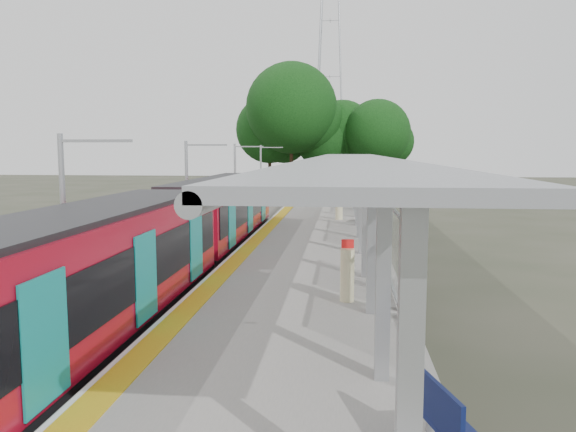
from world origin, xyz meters
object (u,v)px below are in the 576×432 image
(info_pillar_near, at_px, (347,274))
(train, at_px, (179,233))
(bench_far, at_px, (364,202))
(info_pillar_far, at_px, (339,206))
(litter_bin, at_px, (380,274))
(bench_near, at_px, (442,418))
(bench_mid, at_px, (369,214))

(info_pillar_near, bearing_deg, train, 139.87)
(bench_far, height_order, info_pillar_near, info_pillar_near)
(bench_far, relative_size, info_pillar_far, 0.87)
(litter_bin, bearing_deg, bench_far, 89.32)
(bench_near, xyz_separation_m, info_pillar_far, (-1.60, 25.04, 0.25))
(bench_mid, height_order, bench_far, bench_far)
(bench_mid, height_order, info_pillar_far, info_pillar_far)
(bench_mid, bearing_deg, info_pillar_far, 154.75)
(train, height_order, info_pillar_far, train)
(bench_far, relative_size, litter_bin, 1.93)
(train, distance_m, info_pillar_near, 7.51)
(bench_far, bearing_deg, bench_mid, -104.22)
(bench_mid, relative_size, info_pillar_near, 0.90)
(bench_near, relative_size, bench_far, 1.00)
(info_pillar_far, bearing_deg, bench_near, -103.95)
(info_pillar_far, bearing_deg, litter_bin, -102.82)
(train, xyz_separation_m, bench_far, (7.11, 18.12, -0.49))
(bench_far, height_order, info_pillar_far, info_pillar_far)
(bench_near, distance_m, litter_bin, 8.96)
(litter_bin, bearing_deg, train, 155.08)
(bench_near, distance_m, bench_mid, 23.53)
(bench_near, distance_m, info_pillar_far, 25.09)
(bench_near, height_order, bench_mid, bench_near)
(info_pillar_near, distance_m, litter_bin, 1.73)
(bench_near, xyz_separation_m, litter_bin, (-0.25, 8.95, -0.14))
(bench_near, height_order, info_pillar_near, info_pillar_near)
(info_pillar_far, bearing_deg, bench_far, 55.32)
(bench_mid, relative_size, info_pillar_far, 0.80)
(bench_near, distance_m, bench_far, 30.26)
(bench_mid, relative_size, litter_bin, 1.77)
(bench_far, xyz_separation_m, info_pillar_near, (-1.19, -22.74, 0.16))
(bench_mid, xyz_separation_m, info_pillar_far, (-1.61, 1.50, 0.29))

